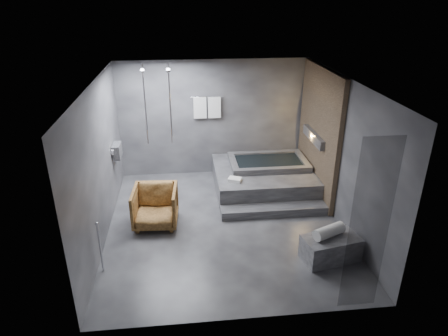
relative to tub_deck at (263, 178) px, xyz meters
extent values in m
plane|color=#2A2B2D|center=(-1.05, -1.45, -0.25)|extent=(5.00, 5.00, 0.00)
cube|color=#47474A|center=(-1.05, -1.45, 2.55)|extent=(4.50, 5.00, 0.04)
cube|color=#343439|center=(-1.05, 1.05, 1.15)|extent=(4.50, 0.04, 2.80)
cube|color=#343439|center=(-1.05, -3.95, 1.15)|extent=(4.50, 0.04, 2.80)
cube|color=#343439|center=(-3.30, -1.45, 1.15)|extent=(0.04, 5.00, 2.80)
cube|color=#343439|center=(1.20, -1.45, 1.15)|extent=(0.04, 5.00, 2.80)
cube|color=#9F805D|center=(1.14, -0.20, 1.15)|extent=(0.10, 2.40, 2.78)
cube|color=#FF9938|center=(1.06, -0.20, 1.05)|extent=(0.14, 1.20, 0.20)
cube|color=slate|center=(-3.21, -0.05, 0.85)|extent=(0.16, 0.42, 0.30)
imported|color=beige|center=(-3.20, -0.15, 0.80)|extent=(0.08, 0.08, 0.21)
imported|color=beige|center=(-3.20, 0.05, 0.78)|extent=(0.07, 0.07, 0.15)
cylinder|color=silver|center=(-2.05, 0.60, 1.65)|extent=(0.04, 0.04, 1.80)
cylinder|color=silver|center=(-2.60, 0.60, 1.65)|extent=(0.04, 0.04, 1.80)
cylinder|color=silver|center=(-1.20, 0.99, 1.70)|extent=(0.75, 0.02, 0.02)
cube|color=white|center=(-1.37, 0.97, 1.45)|extent=(0.30, 0.06, 0.50)
cube|color=white|center=(-1.03, 0.97, 1.45)|extent=(0.30, 0.06, 0.50)
cylinder|color=silver|center=(-3.20, -2.65, 0.20)|extent=(0.04, 0.04, 0.90)
cube|color=black|center=(0.60, -3.90, 1.10)|extent=(0.55, 0.01, 2.60)
cube|color=#2F2F32|center=(0.00, 0.00, 0.00)|extent=(2.20, 2.00, 0.50)
cube|color=#2F2F32|center=(0.00, -1.18, -0.16)|extent=(2.20, 0.36, 0.18)
cube|color=#38383B|center=(0.62, -2.74, -0.04)|extent=(1.03, 0.69, 0.43)
imported|color=#4E3013|center=(-2.39, -1.30, 0.14)|extent=(0.89, 0.91, 0.78)
cylinder|color=silver|center=(0.58, -2.70, 0.28)|extent=(0.60, 0.42, 0.20)
cube|color=white|center=(-0.74, -0.57, 0.29)|extent=(0.33, 0.29, 0.07)
camera|label=1|loc=(-1.80, -8.15, 4.00)|focal=32.00mm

